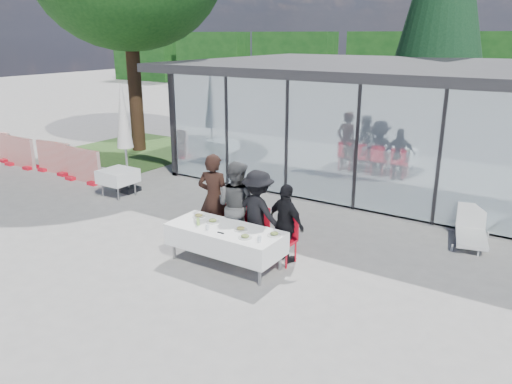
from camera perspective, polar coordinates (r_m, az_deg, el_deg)
ground at (r=9.96m, az=-3.60°, el=-7.61°), size 90.00×90.00×0.00m
pavilion at (r=15.87m, az=20.61°, el=8.94°), size 14.80×8.80×3.44m
treeline at (r=36.03m, az=21.75°, el=13.18°), size 62.50×2.00×4.40m
dining_table at (r=9.51m, az=-3.54°, el=-5.32°), size 2.26×0.96×0.75m
diner_a at (r=10.41m, az=-4.83°, el=-0.79°), size 0.85×0.85×1.93m
diner_chair_a at (r=10.54m, az=-4.81°, el=-3.00°), size 0.44×0.44×0.97m
diner_b at (r=10.09m, az=-2.24°, el=-1.57°), size 0.94×0.94×1.85m
diner_chair_b at (r=10.22m, az=-2.25°, el=-3.63°), size 0.44×0.44×0.97m
diner_c at (r=9.84m, az=0.21°, el=-2.42°), size 1.25×1.25×1.73m
diner_chair_c at (r=9.95m, az=0.17°, el=-4.22°), size 0.44×0.44×0.97m
diner_d at (r=9.56m, az=3.44°, el=-3.62°), size 1.14×1.14×1.56m
diner_chair_d at (r=9.64m, az=3.38°, el=-4.99°), size 0.44×0.44×0.97m
plate_a at (r=10.02m, az=-6.56°, el=-2.72°), size 0.25×0.25×0.07m
plate_b at (r=9.72m, az=-4.97°, el=-3.31°), size 0.25×0.25×0.07m
plate_c at (r=9.31m, az=-1.76°, el=-4.23°), size 0.25×0.25×0.07m
plate_d at (r=9.07m, az=2.10°, el=-4.83°), size 0.25×0.25×0.07m
plate_extra at (r=8.96m, az=-1.25°, el=-5.12°), size 0.25×0.25×0.07m
juice_bottle at (r=9.59m, az=-6.64°, el=-3.40°), size 0.06×0.06×0.14m
drinking_glasses at (r=9.08m, az=-2.69°, el=-4.66°), size 1.18×0.14×0.10m
folded_eyeglasses at (r=9.20m, az=-4.06°, el=-4.67°), size 0.14×0.03×0.01m
spare_table_left at (r=14.02m, az=-15.50°, el=1.73°), size 0.86×0.86×0.74m
market_umbrella at (r=14.07m, az=-14.90°, el=7.66°), size 0.50×0.50×3.00m
construction_barriers at (r=19.06m, az=-26.43°, el=4.27°), size 9.40×0.60×1.00m
lounger at (r=11.57m, az=23.38°, el=-4.03°), size 0.89×1.43×0.72m
grass_patch at (r=19.65m, az=-13.17°, el=4.73°), size 5.00×5.00×0.02m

